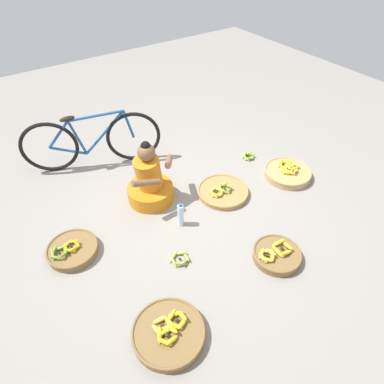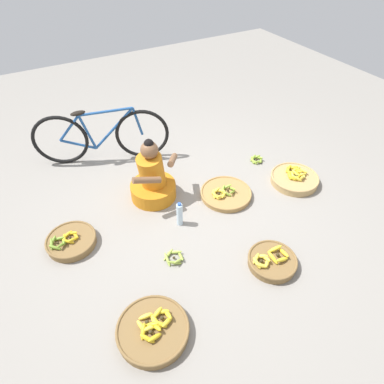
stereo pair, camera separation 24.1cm
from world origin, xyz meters
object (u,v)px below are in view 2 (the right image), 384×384
at_px(banana_basket_near_bicycle, 153,330).
at_px(water_bottle, 180,214).
at_px(bicycle_leaning, 101,136).
at_px(banana_basket_front_left, 272,261).
at_px(loose_bananas_back_left, 174,257).
at_px(banana_basket_mid_left, 295,178).
at_px(banana_basket_back_center, 71,241).
at_px(loose_bananas_back_right, 256,160).
at_px(vendor_woman_front, 153,180).
at_px(banana_basket_front_center, 226,193).

relative_size(banana_basket_near_bicycle, water_bottle, 1.98).
bearing_deg(bicycle_leaning, banana_basket_front_left, -71.04).
height_order(bicycle_leaning, loose_bananas_back_left, bicycle_leaning).
height_order(banana_basket_mid_left, water_bottle, water_bottle).
bearing_deg(bicycle_leaning, water_bottle, -78.18).
bearing_deg(banana_basket_back_center, loose_bananas_back_right, 5.08).
distance_m(banana_basket_front_left, loose_bananas_back_left, 0.93).
bearing_deg(loose_bananas_back_left, banana_basket_mid_left, 10.06).
distance_m(banana_basket_near_bicycle, loose_bananas_back_right, 2.60).
xyz_separation_m(banana_basket_mid_left, water_bottle, (-1.54, 0.07, 0.08)).
distance_m(loose_bananas_back_left, water_bottle, 0.49).
xyz_separation_m(vendor_woman_front, loose_bananas_back_right, (1.46, -0.03, -0.22)).
height_order(vendor_woman_front, banana_basket_front_left, vendor_woman_front).
distance_m(banana_basket_back_center, banana_basket_front_center, 1.76).
bearing_deg(banana_basket_front_left, loose_bananas_back_right, 57.42).
relative_size(vendor_woman_front, loose_bananas_back_left, 3.69).
relative_size(banana_basket_near_bicycle, banana_basket_mid_left, 1.02).
distance_m(banana_basket_front_center, loose_bananas_back_left, 1.07).
relative_size(loose_bananas_back_right, water_bottle, 0.63).
distance_m(banana_basket_near_bicycle, banana_basket_front_center, 1.78).
distance_m(vendor_woman_front, banana_basket_front_center, 0.86).
bearing_deg(banana_basket_back_center, banana_basket_mid_left, -7.60).
relative_size(banana_basket_front_left, water_bottle, 1.58).
height_order(banana_basket_front_center, water_bottle, water_bottle).
height_order(vendor_woman_front, loose_bananas_back_right, vendor_woman_front).
relative_size(bicycle_leaning, banana_basket_back_center, 3.23).
xyz_separation_m(banana_basket_front_left, loose_bananas_back_right, (0.89, 1.40, -0.03)).
xyz_separation_m(banana_basket_back_center, water_bottle, (1.08, -0.28, 0.09)).
relative_size(banana_basket_back_center, loose_bananas_back_left, 2.36).
bearing_deg(vendor_woman_front, water_bottle, -83.59).
distance_m(banana_basket_near_bicycle, banana_basket_back_center, 1.28).
distance_m(banana_basket_near_bicycle, loose_bananas_back_left, 0.74).
height_order(vendor_woman_front, banana_basket_back_center, vendor_woman_front).
bearing_deg(banana_basket_back_center, vendor_woman_front, 13.83).
bearing_deg(bicycle_leaning, banana_basket_front_center, -54.55).
distance_m(banana_basket_near_bicycle, banana_basket_mid_left, 2.45).
distance_m(bicycle_leaning, loose_bananas_back_left, 1.93).
bearing_deg(banana_basket_mid_left, vendor_woman_front, 159.40).
bearing_deg(banana_basket_near_bicycle, banana_basket_front_center, 37.51).
bearing_deg(banana_basket_near_bicycle, vendor_woman_front, 65.37).
relative_size(banana_basket_front_left, banana_basket_back_center, 0.94).
relative_size(banana_basket_front_center, loose_bananas_back_left, 2.83).
bearing_deg(banana_basket_front_center, loose_bananas_back_right, 27.01).
height_order(bicycle_leaning, banana_basket_back_center, bicycle_leaning).
height_order(banana_basket_front_left, banana_basket_near_bicycle, banana_basket_front_left).
xyz_separation_m(bicycle_leaning, banana_basket_front_left, (0.83, -2.41, -0.30)).
relative_size(banana_basket_back_center, banana_basket_front_center, 0.83).
distance_m(banana_basket_front_left, loose_bananas_back_right, 1.66).
xyz_separation_m(banana_basket_near_bicycle, banana_basket_mid_left, (2.28, 0.89, 0.01)).
xyz_separation_m(vendor_woman_front, banana_basket_back_center, (-1.02, -0.25, -0.20)).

